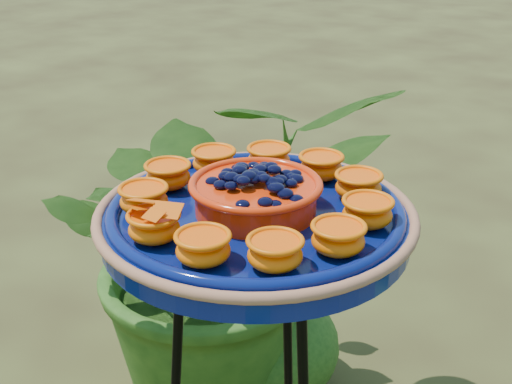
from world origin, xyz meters
TOP-DOWN VIEW (x-y plane):
  - feeder_dish at (-0.03, 0.15)m, footprint 0.58×0.58m
  - shrub_back_left at (-0.63, 0.67)m, footprint 1.14×1.19m

SIDE VIEW (x-z plane):
  - shrub_back_left at x=-0.63m, z-range 0.00..1.01m
  - feeder_dish at x=-0.03m, z-range 0.93..1.04m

